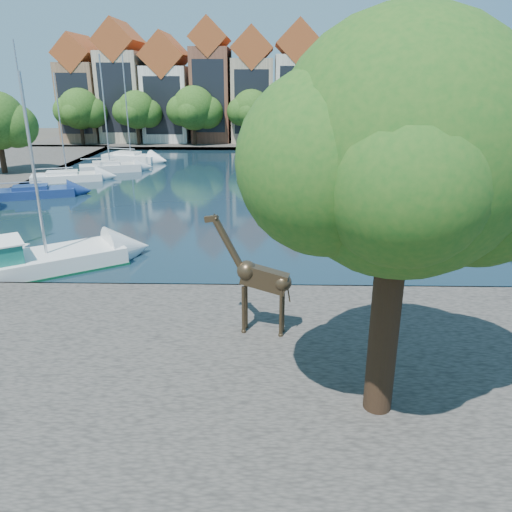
% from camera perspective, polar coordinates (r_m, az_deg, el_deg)
% --- Properties ---
extents(ground, '(160.00, 160.00, 0.00)m').
position_cam_1_polar(ground, '(23.62, -9.27, -4.23)').
color(ground, '#38332B').
rests_on(ground, ground).
extents(water_basin, '(38.00, 50.00, 0.08)m').
position_cam_1_polar(water_basin, '(46.38, -4.05, 7.92)').
color(water_basin, black).
rests_on(water_basin, ground).
extents(near_quay, '(50.00, 14.00, 0.50)m').
position_cam_1_polar(near_quay, '(17.47, -13.41, -12.79)').
color(near_quay, '#4D4943').
rests_on(near_quay, ground).
extents(far_quay, '(60.00, 16.00, 0.50)m').
position_cam_1_polar(far_quay, '(77.87, -1.90, 12.90)').
color(far_quay, '#4D4943').
rests_on(far_quay, ground).
extents(right_quay, '(14.00, 52.00, 0.50)m').
position_cam_1_polar(right_quay, '(50.58, 25.69, 7.27)').
color(right_quay, '#4D4943').
rests_on(right_quay, ground).
extents(plane_tree, '(8.32, 6.40, 10.62)m').
position_cam_1_polar(plane_tree, '(12.77, 16.75, 10.75)').
color(plane_tree, '#332114').
rests_on(plane_tree, near_quay).
extents(townhouse_west_end, '(5.44, 9.18, 14.93)m').
position_cam_1_polar(townhouse_west_end, '(81.90, -19.03, 17.23)').
color(townhouse_west_end, '#88664A').
rests_on(townhouse_west_end, far_quay).
extents(townhouse_west_mid, '(5.94, 9.18, 16.79)m').
position_cam_1_polar(townhouse_west_mid, '(80.08, -14.86, 18.21)').
color(townhouse_west_mid, '#B4A68A').
rests_on(townhouse_west_mid, far_quay).
extents(townhouse_west_inner, '(6.43, 9.18, 15.15)m').
position_cam_1_polar(townhouse_west_inner, '(78.62, -10.02, 17.89)').
color(townhouse_west_inner, white).
rests_on(townhouse_west_inner, far_quay).
extents(townhouse_center, '(5.44, 9.18, 16.93)m').
position_cam_1_polar(townhouse_center, '(77.64, -5.09, 18.82)').
color(townhouse_center, brown).
rests_on(townhouse_center, far_quay).
extents(townhouse_east_inner, '(5.94, 9.18, 15.79)m').
position_cam_1_polar(townhouse_east_inner, '(77.24, -0.41, 18.42)').
color(townhouse_east_inner, tan).
rests_on(townhouse_east_inner, far_quay).
extents(townhouse_east_mid, '(6.43, 9.18, 16.65)m').
position_cam_1_polar(townhouse_east_mid, '(77.32, 4.68, 18.64)').
color(townhouse_east_mid, beige).
rests_on(townhouse_east_mid, far_quay).
extents(townhouse_east_end, '(5.44, 9.18, 14.43)m').
position_cam_1_polar(townhouse_east_end, '(77.97, 9.67, 17.71)').
color(townhouse_east_end, brown).
rests_on(townhouse_east_end, far_quay).
extents(far_tree_far_west, '(7.28, 5.60, 7.68)m').
position_cam_1_polar(far_tree_far_west, '(76.45, -19.45, 15.43)').
color(far_tree_far_west, '#332114').
rests_on(far_tree_far_west, far_quay).
extents(far_tree_west, '(6.76, 5.20, 7.36)m').
position_cam_1_polar(far_tree_west, '(74.10, -13.42, 15.80)').
color(far_tree_west, '#332114').
rests_on(far_tree_west, far_quay).
extents(far_tree_mid_west, '(7.80, 6.00, 8.00)m').
position_cam_1_polar(far_tree_mid_west, '(72.54, -7.04, 16.27)').
color(far_tree_mid_west, '#332114').
rests_on(far_tree_mid_west, far_quay).
extents(far_tree_mid_east, '(7.02, 5.40, 7.52)m').
position_cam_1_polar(far_tree_mid_east, '(71.86, -0.45, 16.25)').
color(far_tree_mid_east, '#332114').
rests_on(far_tree_mid_east, far_quay).
extents(far_tree_east, '(7.54, 5.80, 7.84)m').
position_cam_1_polar(far_tree_east, '(72.06, 6.19, 16.24)').
color(far_tree_east, '#332114').
rests_on(far_tree_east, far_quay).
extents(far_tree_far_east, '(6.76, 5.20, 7.36)m').
position_cam_1_polar(far_tree_far_east, '(73.15, 12.68, 15.81)').
color(far_tree_far_east, '#332114').
rests_on(far_tree_far_east, far_quay).
extents(giraffe_statue, '(3.09, 0.88, 4.42)m').
position_cam_1_polar(giraffe_statue, '(18.04, 0.22, -2.47)').
color(giraffe_statue, '#392C1C').
rests_on(giraffe_statue, near_quay).
extents(motorsailer, '(9.87, 7.90, 9.69)m').
position_cam_1_polar(motorsailer, '(27.61, -25.83, -0.61)').
color(motorsailer, silver).
rests_on(motorsailer, water_basin).
extents(sailboat_left_b, '(6.50, 4.05, 12.15)m').
position_cam_1_polar(sailboat_left_b, '(45.68, -23.87, 6.88)').
color(sailboat_left_b, navy).
rests_on(sailboat_left_b, water_basin).
extents(sailboat_left_c, '(6.84, 4.13, 9.86)m').
position_cam_1_polar(sailboat_left_c, '(51.82, -20.80, 8.59)').
color(sailboat_left_c, silver).
rests_on(sailboat_left_c, water_basin).
extents(sailboat_left_d, '(6.55, 4.20, 11.60)m').
position_cam_1_polar(sailboat_left_d, '(55.62, -16.34, 9.87)').
color(sailboat_left_d, silver).
rests_on(sailboat_left_d, water_basin).
extents(sailboat_left_e, '(7.00, 4.10, 11.85)m').
position_cam_1_polar(sailboat_left_e, '(62.25, -14.13, 11.02)').
color(sailboat_left_e, white).
rests_on(sailboat_left_e, water_basin).
extents(sailboat_right_a, '(5.38, 2.26, 10.34)m').
position_cam_1_polar(sailboat_right_a, '(34.73, 19.21, 3.78)').
color(sailboat_right_a, white).
rests_on(sailboat_right_a, water_basin).
extents(sailboat_right_b, '(6.44, 2.47, 12.08)m').
position_cam_1_polar(sailboat_right_b, '(44.47, 11.39, 7.86)').
color(sailboat_right_b, navy).
rests_on(sailboat_right_b, water_basin).
extents(sailboat_right_c, '(6.63, 4.42, 11.14)m').
position_cam_1_polar(sailboat_right_c, '(48.96, 10.49, 9.03)').
color(sailboat_right_c, silver).
rests_on(sailboat_right_c, water_basin).
extents(sailboat_right_d, '(5.22, 2.77, 8.78)m').
position_cam_1_polar(sailboat_right_d, '(62.48, 11.39, 11.14)').
color(sailboat_right_d, silver).
rests_on(sailboat_right_d, water_basin).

